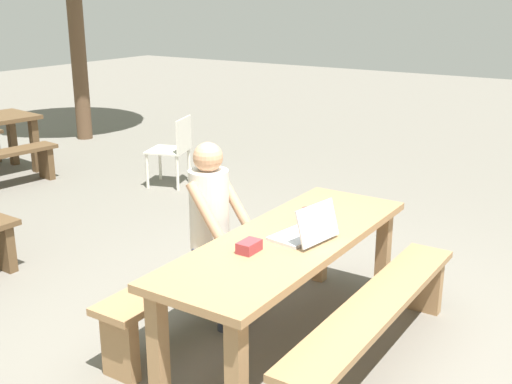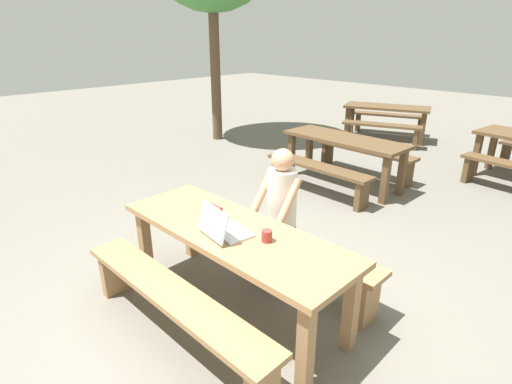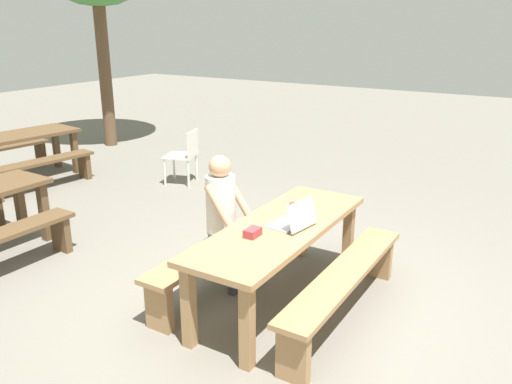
% 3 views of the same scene
% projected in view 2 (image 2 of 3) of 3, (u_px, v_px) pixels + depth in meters
% --- Properties ---
extents(ground_plane, '(30.00, 30.00, 0.00)m').
position_uv_depth(ground_plane, '(235.00, 305.00, 3.46)').
color(ground_plane, slate).
extents(picnic_table_front, '(2.11, 0.72, 0.74)m').
position_uv_depth(picnic_table_front, '(233.00, 241.00, 3.22)').
color(picnic_table_front, '#9E754C').
rests_on(picnic_table_front, ground).
extents(bench_near, '(2.01, 0.30, 0.46)m').
position_uv_depth(bench_near, '(173.00, 303.00, 2.93)').
color(bench_near, '#9E754C').
rests_on(bench_near, ground).
extents(bench_far, '(2.01, 0.30, 0.46)m').
position_uv_depth(bench_far, '(282.00, 245.00, 3.73)').
color(bench_far, '#9E754C').
rests_on(bench_far, ground).
extents(laptop, '(0.40, 0.36, 0.25)m').
position_uv_depth(laptop, '(224.00, 228.00, 3.08)').
color(laptop, silver).
rests_on(laptop, picnic_table_front).
extents(small_pouch, '(0.15, 0.10, 0.07)m').
position_uv_depth(small_pouch, '(213.00, 210.00, 3.44)').
color(small_pouch, '#993338').
rests_on(small_pouch, picnic_table_front).
extents(coffee_mug, '(0.08, 0.08, 0.09)m').
position_uv_depth(coffee_mug, '(267.00, 236.00, 2.99)').
color(coffee_mug, '#99332D').
rests_on(coffee_mug, picnic_table_front).
extents(person_seated, '(0.38, 0.39, 1.27)m').
position_uv_depth(person_seated, '(279.00, 208.00, 3.57)').
color(person_seated, '#333847').
rests_on(person_seated, ground).
extents(picnic_table_mid, '(1.90, 0.71, 0.73)m').
position_uv_depth(picnic_table_mid, '(344.00, 145.00, 6.01)').
color(picnic_table_mid, brown).
rests_on(picnic_table_mid, ground).
extents(bench_mid_south, '(1.70, 0.35, 0.44)m').
position_uv_depth(bench_mid_south, '(317.00, 172.00, 5.72)').
color(bench_mid_south, brown).
rests_on(bench_mid_south, ground).
extents(bench_mid_north, '(1.70, 0.35, 0.44)m').
position_uv_depth(bench_mid_north, '(365.00, 155.00, 6.51)').
color(bench_mid_north, brown).
rests_on(bench_mid_north, ground).
extents(picnic_table_rear, '(1.87, 1.24, 0.72)m').
position_uv_depth(picnic_table_rear, '(386.00, 112.00, 8.61)').
color(picnic_table_rear, brown).
rests_on(picnic_table_rear, ground).
extents(bench_rear_south, '(1.57, 0.83, 0.45)m').
position_uv_depth(bench_rear_south, '(381.00, 130.00, 8.21)').
color(bench_rear_south, brown).
rests_on(bench_rear_south, ground).
extents(bench_rear_north, '(1.57, 0.83, 0.45)m').
position_uv_depth(bench_rear_north, '(388.00, 119.00, 9.21)').
color(bench_rear_north, brown).
rests_on(bench_rear_north, ground).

